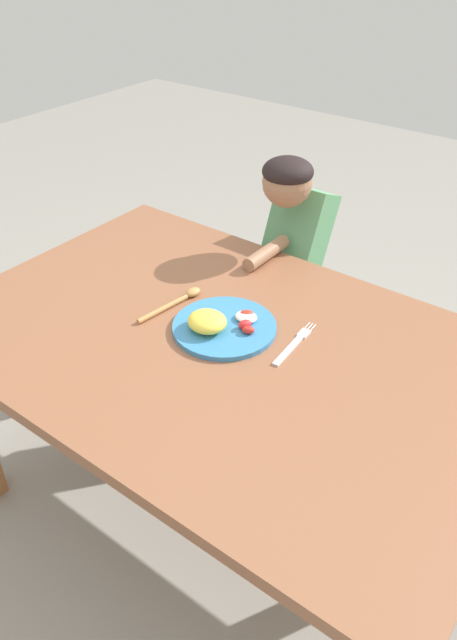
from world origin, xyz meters
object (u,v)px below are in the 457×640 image
spoon (178,301)px  person (295,278)px  fork (294,345)px  plate (221,325)px

spoon → person: size_ratio=0.23×
person → fork: bearing=120.8°
fork → spoon: (-0.36, -0.03, 0.01)m
spoon → person: person is taller
plate → fork: (0.19, 0.06, -0.01)m
fork → spoon: 0.36m
plate → person: size_ratio=0.28×
plate → spoon: 0.18m
plate → fork: bearing=17.6°
spoon → fork: bearing=-77.5°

